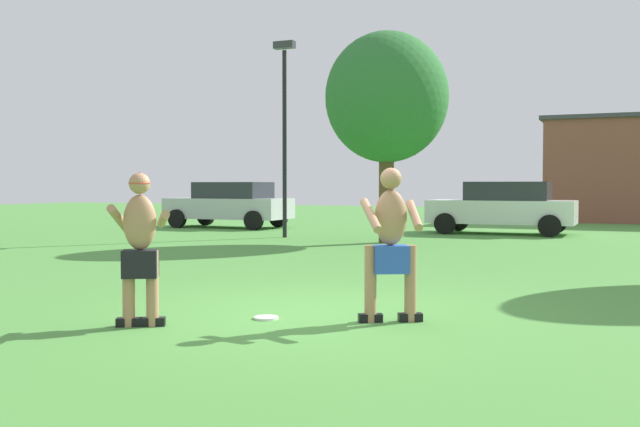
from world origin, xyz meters
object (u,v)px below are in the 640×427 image
object	(u,v)px
player_in_blue	(391,241)
car_white_far_end	(503,207)
lamp_post	(285,117)
car_silver_near_post	(230,204)
tree_right_field	(387,98)
frisbee	(266,318)
player_with_cap	(140,243)

from	to	relation	value
player_in_blue	car_white_far_end	size ratio (longest dim) A/B	0.39
lamp_post	car_silver_near_post	bearing A→B (deg)	137.82
car_white_far_end	tree_right_field	xyz separation A→B (m)	(-2.24, -4.62, 2.86)
frisbee	car_white_far_end	distance (m)	15.03
car_silver_near_post	tree_right_field	size ratio (longest dim) A/B	0.80
car_white_far_end	lamp_post	world-z (taller)	lamp_post
car_white_far_end	tree_right_field	bearing A→B (deg)	-115.84
player_in_blue	lamp_post	size ratio (longest dim) A/B	0.30
player_in_blue	car_silver_near_post	size ratio (longest dim) A/B	0.39
frisbee	lamp_post	bearing A→B (deg)	114.88
player_with_cap	tree_right_field	xyz separation A→B (m)	(-0.89, 11.26, 2.81)
car_white_far_end	lamp_post	bearing A→B (deg)	-144.18
player_in_blue	lamp_post	xyz separation A→B (m)	(-6.45, 10.70, 2.51)
car_silver_near_post	car_white_far_end	size ratio (longest dim) A/B	1.00
frisbee	lamp_post	distance (m)	12.66
car_silver_near_post	tree_right_field	distance (m)	8.62
player_in_blue	frisbee	xyz separation A→B (m)	(-1.32, -0.37, -0.87)
lamp_post	tree_right_field	size ratio (longest dim) A/B	1.02
player_in_blue	tree_right_field	distance (m)	10.89
player_with_cap	player_in_blue	distance (m)	2.65
car_silver_near_post	lamp_post	world-z (taller)	lamp_post
player_with_cap	frisbee	size ratio (longest dim) A/B	5.90
lamp_post	player_with_cap	bearing A→B (deg)	-71.02
player_with_cap	car_white_far_end	distance (m)	15.93
player_with_cap	car_silver_near_post	bearing A→B (deg)	117.20
car_white_far_end	lamp_post	size ratio (longest dim) A/B	0.79
frisbee	lamp_post	xyz separation A→B (m)	(-5.13, 11.07, 3.38)
player_in_blue	lamp_post	distance (m)	12.74
frisbee	tree_right_field	world-z (taller)	tree_right_field
player_with_cap	frisbee	world-z (taller)	player_with_cap
frisbee	car_silver_near_post	size ratio (longest dim) A/B	0.06
tree_right_field	car_white_far_end	bearing A→B (deg)	64.16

